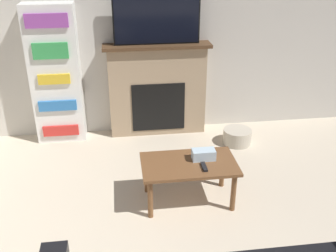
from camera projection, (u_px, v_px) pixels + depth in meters
wall_back at (140, 28)px, 4.79m from camera, size 5.95×0.06×2.70m
fireplace at (157, 89)px, 5.01m from camera, size 1.32×0.28×1.18m
tv at (157, 18)px, 4.60m from camera, size 1.03×0.03×0.62m
coffee_table at (189, 168)px, 3.74m from camera, size 0.90×0.53×0.43m
tissue_box at (204, 155)px, 3.75m from camera, size 0.22×0.12×0.10m
remote_control at (204, 167)px, 3.62m from camera, size 0.04×0.15×0.02m
bookshelf at (56, 75)px, 4.73m from camera, size 0.59×0.29×1.69m
storage_basket at (237, 136)px, 4.93m from camera, size 0.35×0.35×0.19m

